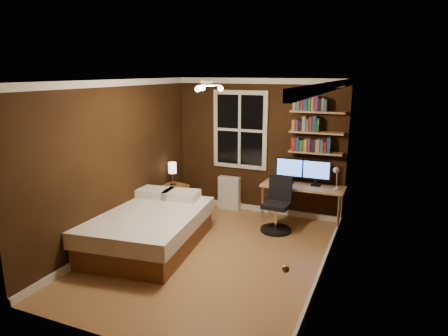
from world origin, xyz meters
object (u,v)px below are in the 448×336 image
at_px(monitor_left, 290,170).
at_px(monitor_right, 316,173).
at_px(bed, 149,228).
at_px(nightstand, 173,199).
at_px(radiator, 229,193).
at_px(desk, 303,189).
at_px(bedside_lamp, 173,174).
at_px(office_chair, 277,211).
at_px(desk_lamp, 336,178).

bearing_deg(monitor_left, monitor_right, 0.00).
height_order(bed, monitor_right, monitor_right).
xyz_separation_m(bed, nightstand, (-0.42, 1.44, -0.02)).
bearing_deg(monitor_right, nightstand, -168.33).
xyz_separation_m(radiator, desk, (1.45, -0.17, 0.30)).
relative_size(monitor_left, monitor_right, 1.00).
height_order(bed, bedside_lamp, bedside_lamp).
bearing_deg(nightstand, monitor_right, 27.06).
distance_m(bed, bedside_lamp, 1.57).
height_order(bedside_lamp, desk, bedside_lamp).
relative_size(nightstand, desk, 0.38).
xyz_separation_m(bedside_lamp, monitor_right, (2.55, 0.53, 0.15)).
bearing_deg(monitor_left, radiator, 175.13).
height_order(radiator, office_chair, office_chair).
height_order(bedside_lamp, radiator, bedside_lamp).
bearing_deg(monitor_left, desk_lamp, -10.16).
xyz_separation_m(nightstand, desk, (2.34, 0.45, 0.34)).
xyz_separation_m(radiator, desk_lamp, (2.02, -0.25, 0.58)).
bearing_deg(bed, monitor_right, 35.65).
height_order(bedside_lamp, office_chair, bedside_lamp).
relative_size(radiator, desk, 0.45).
bearing_deg(bedside_lamp, nightstand, 0.00).
distance_m(radiator, monitor_left, 1.33).
xyz_separation_m(monitor_left, desk_lamp, (0.83, -0.15, -0.01)).
distance_m(monitor_left, office_chair, 0.82).
bearing_deg(desk_lamp, monitor_left, 169.84).
distance_m(nightstand, office_chair, 2.04).
relative_size(desk, desk_lamp, 3.24).
bearing_deg(monitor_left, bedside_lamp, -165.80).
relative_size(bed, nightstand, 4.03).
xyz_separation_m(monitor_left, monitor_right, (0.47, 0.00, 0.00)).
distance_m(nightstand, desk, 2.41).
xyz_separation_m(bed, radiator, (0.47, 2.07, 0.03)).
height_order(monitor_left, office_chair, monitor_left).
relative_size(monitor_right, desk_lamp, 1.13).
distance_m(nightstand, monitor_left, 2.24).
bearing_deg(radiator, desk, -6.79).
bearing_deg(radiator, office_chair, -31.41).
bearing_deg(bedside_lamp, monitor_right, 11.67).
bearing_deg(nightstand, office_chair, 13.31).
relative_size(monitor_right, office_chair, 0.54).
bearing_deg(desk_lamp, nightstand, -172.59).
relative_size(bed, bedside_lamp, 5.03).
xyz_separation_m(nightstand, radiator, (0.89, 0.63, 0.05)).
relative_size(radiator, office_chair, 0.69).
bearing_deg(radiator, bedside_lamp, -144.78).
relative_size(bedside_lamp, desk, 0.30).
bearing_deg(bedside_lamp, radiator, 35.22).
distance_m(radiator, desk_lamp, 2.11).
height_order(monitor_left, monitor_right, same).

